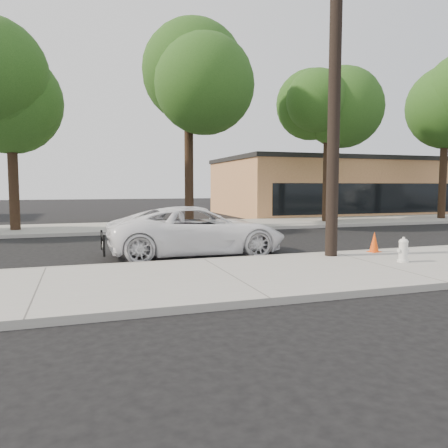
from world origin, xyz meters
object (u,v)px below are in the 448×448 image
(traffic_cone, at_px, (374,242))
(fire_hydrant, at_px, (403,251))
(utility_pole, at_px, (334,93))
(police_cruiser, at_px, (197,231))

(traffic_cone, bearing_deg, fire_hydrant, -102.99)
(utility_pole, relative_size, fire_hydrant, 14.61)
(utility_pole, height_order, fire_hydrant, utility_pole)
(utility_pole, distance_m, traffic_cone, 4.55)
(utility_pole, distance_m, fire_hydrant, 4.67)
(police_cruiser, distance_m, traffic_cone, 5.36)
(police_cruiser, bearing_deg, utility_pole, -122.42)
(utility_pole, bearing_deg, fire_hydrant, -51.02)
(fire_hydrant, bearing_deg, traffic_cone, 76.14)
(police_cruiser, relative_size, fire_hydrant, 8.81)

